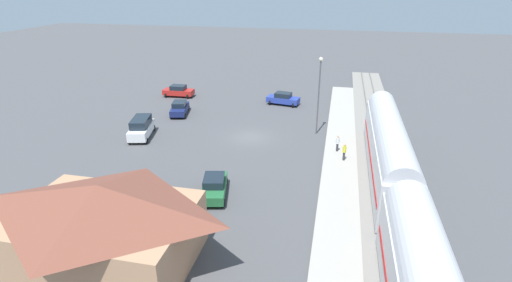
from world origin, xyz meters
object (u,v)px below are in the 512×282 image
(pedestrian_waiting_far, at_px, (338,142))
(sedan_green, at_px, (214,186))
(sedan_navy, at_px, (180,108))
(sedan_red, at_px, (178,91))
(light_pole_near_platform, at_px, (319,88))
(station_building, at_px, (103,223))
(pedestrian_on_platform, at_px, (344,151))
(suv_white, at_px, (141,127))
(sedan_blue, at_px, (283,99))

(pedestrian_waiting_far, xyz_separation_m, sedan_green, (9.64, 10.50, -0.40))
(sedan_navy, xyz_separation_m, sedan_red, (3.37, -7.65, 0.00))
(sedan_navy, height_order, light_pole_near_platform, light_pole_near_platform)
(station_building, distance_m, sedan_red, 36.83)
(station_building, height_order, light_pole_near_platform, light_pole_near_platform)
(pedestrian_on_platform, distance_m, light_pole_near_platform, 8.81)
(pedestrian_waiting_far, relative_size, suv_white, 0.33)
(station_building, xyz_separation_m, light_pole_near_platform, (-11.20, -24.66, 2.57))
(suv_white, distance_m, light_pole_near_platform, 20.25)
(sedan_red, bearing_deg, sedan_navy, 113.80)
(pedestrian_waiting_far, height_order, sedan_blue, pedestrian_waiting_far)
(pedestrian_on_platform, relative_size, suv_white, 0.33)
(sedan_navy, bearing_deg, pedestrian_on_platform, 154.28)
(sedan_blue, bearing_deg, sedan_green, 85.99)
(sedan_green, relative_size, light_pole_near_platform, 0.55)
(station_building, distance_m, pedestrian_on_platform, 22.69)
(pedestrian_on_platform, distance_m, pedestrian_waiting_far, 2.11)
(pedestrian_on_platform, bearing_deg, station_building, 50.78)
(pedestrian_waiting_far, bearing_deg, pedestrian_on_platform, 108.51)
(pedestrian_waiting_far, height_order, sedan_red, pedestrian_waiting_far)
(sedan_blue, bearing_deg, sedan_red, -2.10)
(sedan_green, bearing_deg, pedestrian_on_platform, -140.51)
(station_building, distance_m, suv_white, 21.08)
(sedan_green, distance_m, sedan_blue, 25.79)
(sedan_green, bearing_deg, sedan_red, -61.71)
(sedan_red, xyz_separation_m, light_pole_near_platform, (-21.35, 10.69, 4.55))
(station_building, height_order, pedestrian_waiting_far, station_building)
(suv_white, distance_m, sedan_red, 16.05)
(pedestrian_on_platform, distance_m, sedan_green, 13.37)
(sedan_navy, height_order, sedan_blue, same)
(pedestrian_waiting_far, bearing_deg, sedan_navy, -21.77)
(sedan_green, distance_m, sedan_navy, 21.55)
(sedan_green, relative_size, sedan_blue, 1.01)
(pedestrian_waiting_far, xyz_separation_m, suv_white, (21.55, 0.08, -0.13))
(sedan_red, relative_size, sedan_blue, 0.96)
(suv_white, relative_size, light_pole_near_platform, 0.60)
(suv_white, bearing_deg, station_building, 112.10)
(pedestrian_on_platform, height_order, sedan_red, pedestrian_on_platform)
(station_building, relative_size, suv_white, 2.18)
(station_building, xyz_separation_m, pedestrian_on_platform, (-14.32, -17.54, -1.58))
(pedestrian_on_platform, height_order, sedan_navy, pedestrian_on_platform)
(pedestrian_on_platform, xyz_separation_m, suv_white, (22.22, -1.93, -0.13))
(pedestrian_on_platform, relative_size, sedan_navy, 0.36)
(light_pole_near_platform, bearing_deg, sedan_navy, -9.61)
(station_building, distance_m, sedan_green, 10.09)
(suv_white, xyz_separation_m, sedan_blue, (-13.71, -15.30, -0.27))
(pedestrian_waiting_far, height_order, sedan_green, pedestrian_waiting_far)
(station_building, xyz_separation_m, sedan_blue, (-5.81, -34.76, -1.98))
(pedestrian_on_platform, xyz_separation_m, sedan_navy, (21.10, -10.16, -0.40))
(pedestrian_waiting_far, bearing_deg, station_building, 55.07)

